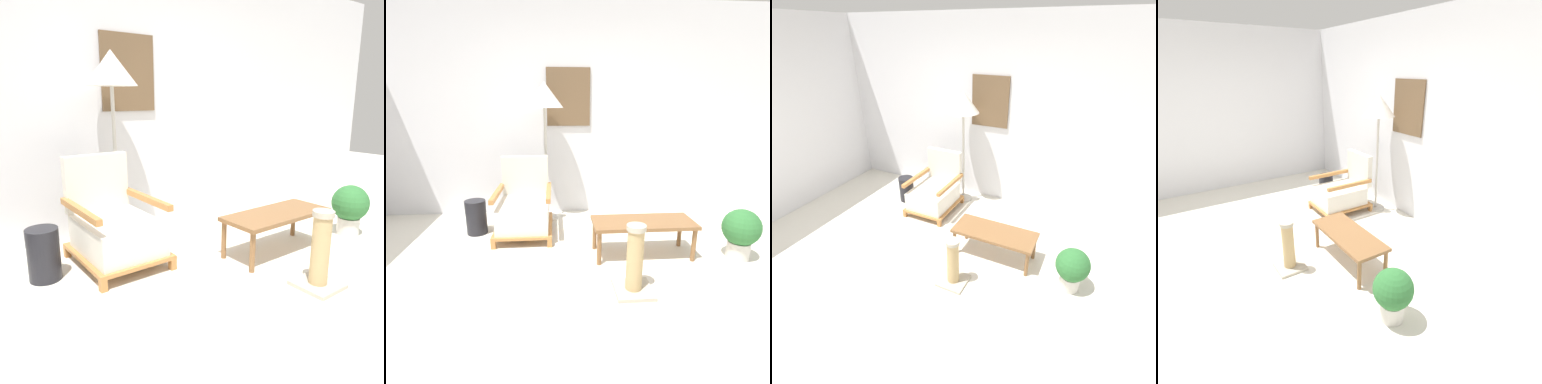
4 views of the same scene
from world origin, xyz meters
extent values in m
plane|color=silver|center=(0.00, 0.00, 0.00)|extent=(14.00, 14.00, 0.00)
cube|color=silver|center=(0.00, 2.26, 1.35)|extent=(8.00, 0.06, 2.70)
cube|color=brown|center=(-0.07, 2.21, 1.55)|extent=(0.56, 0.02, 0.72)
cube|color=#B2753D|center=(-0.92, 1.09, 0.04)|extent=(0.05, 0.05, 0.09)
cube|color=#B2753D|center=(-0.33, 1.09, 0.04)|extent=(0.05, 0.05, 0.09)
cube|color=#B2753D|center=(-0.92, 1.82, 0.04)|extent=(0.05, 0.05, 0.09)
cube|color=#B2753D|center=(-0.33, 1.82, 0.04)|extent=(0.05, 0.05, 0.09)
cube|color=#B2753D|center=(-0.63, 1.45, 0.10)|extent=(0.63, 0.79, 0.03)
cube|color=silver|center=(-0.63, 1.43, 0.25)|extent=(0.55, 0.69, 0.26)
cube|color=silver|center=(-0.63, 1.81, 0.62)|extent=(0.55, 0.08, 0.48)
cube|color=#B2753D|center=(-0.91, 1.45, 0.50)|extent=(0.05, 0.73, 0.05)
cube|color=#B2753D|center=(-0.34, 1.45, 0.50)|extent=(0.05, 0.73, 0.05)
cylinder|color=#B7B2A8|center=(-0.37, 1.95, 0.01)|extent=(0.27, 0.27, 0.03)
cylinder|color=#B7B2A8|center=(-0.37, 1.95, 0.72)|extent=(0.03, 0.03, 1.39)
cone|color=silver|center=(-0.37, 1.95, 1.57)|extent=(0.46, 0.46, 0.30)
cube|color=brown|center=(0.58, 0.84, 0.34)|extent=(0.98, 0.41, 0.04)
cylinder|color=brown|center=(0.13, 0.68, 0.16)|extent=(0.04, 0.04, 0.33)
cylinder|color=brown|center=(1.03, 0.68, 0.16)|extent=(0.04, 0.04, 0.33)
cylinder|color=brown|center=(0.13, 1.01, 0.16)|extent=(0.04, 0.04, 0.33)
cylinder|color=brown|center=(1.03, 1.01, 0.16)|extent=(0.04, 0.04, 0.33)
cylinder|color=black|center=(-1.18, 1.52, 0.20)|extent=(0.23, 0.23, 0.40)
cylinder|color=beige|center=(1.50, 0.70, 0.08)|extent=(0.21, 0.21, 0.17)
sphere|color=#2D6B33|center=(1.50, 0.70, 0.32)|extent=(0.35, 0.35, 0.35)
cube|color=#B2A893|center=(0.34, 0.23, 0.01)|extent=(0.30, 0.30, 0.03)
cylinder|color=tan|center=(0.34, 0.23, 0.28)|extent=(0.13, 0.13, 0.50)
cylinder|color=#B2A893|center=(0.34, 0.23, 0.55)|extent=(0.15, 0.15, 0.04)
camera|label=1|loc=(-1.84, -1.18, 1.32)|focal=35.00mm
camera|label=2|loc=(-0.26, -1.82, 1.42)|focal=28.00mm
camera|label=3|loc=(1.52, -1.92, 2.47)|focal=28.00mm
camera|label=4|loc=(3.00, -0.69, 2.03)|focal=28.00mm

